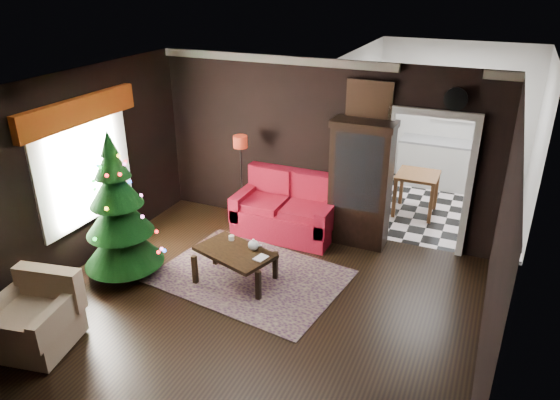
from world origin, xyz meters
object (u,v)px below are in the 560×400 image
at_px(curio_cabinet, 360,186).
at_px(christmas_tree, 118,209).
at_px(teapot, 253,245).
at_px(kitchen_table, 416,194).
at_px(armchair, 32,314).
at_px(coffee_table, 235,266).
at_px(floor_lamp, 241,178).
at_px(wall_clock, 456,99).
at_px(loveseat, 286,206).

distance_m(curio_cabinet, christmas_tree, 3.58).
relative_size(curio_cabinet, teapot, 11.23).
xyz_separation_m(curio_cabinet, kitchen_table, (0.65, 1.43, -0.57)).
height_order(armchair, kitchen_table, armchair).
bearing_deg(teapot, kitchen_table, 62.15).
height_order(curio_cabinet, coffee_table, curio_cabinet).
bearing_deg(coffee_table, teapot, 27.41).
xyz_separation_m(curio_cabinet, floor_lamp, (-1.97, -0.17, -0.12)).
height_order(teapot, wall_clock, wall_clock).
height_order(floor_lamp, christmas_tree, christmas_tree).
xyz_separation_m(floor_lamp, christmas_tree, (-0.74, -2.16, 0.22)).
height_order(loveseat, wall_clock, wall_clock).
height_order(christmas_tree, wall_clock, wall_clock).
distance_m(curio_cabinet, armchair, 4.79).
distance_m(armchair, wall_clock, 5.98).
distance_m(floor_lamp, christmas_tree, 2.29).
height_order(christmas_tree, coffee_table, christmas_tree).
xyz_separation_m(floor_lamp, kitchen_table, (2.62, 1.60, -0.45)).
xyz_separation_m(christmas_tree, armchair, (0.05, -1.63, -0.59)).
height_order(curio_cabinet, wall_clock, wall_clock).
bearing_deg(kitchen_table, christmas_tree, -131.85).
distance_m(curio_cabinet, teapot, 2.01).
relative_size(floor_lamp, armchair, 1.71).
relative_size(armchair, coffee_table, 0.81).
xyz_separation_m(coffee_table, wall_clock, (2.43, 2.00, 2.13)).
distance_m(armchair, kitchen_table, 6.32).
distance_m(curio_cabinet, floor_lamp, 1.98).
bearing_deg(kitchen_table, floor_lamp, -148.67).
xyz_separation_m(wall_clock, kitchen_table, (-0.55, 1.25, -2.00)).
distance_m(loveseat, floor_lamp, 0.89).
bearing_deg(armchair, coffee_table, 45.32).
bearing_deg(loveseat, floor_lamp, 176.34).
bearing_deg(christmas_tree, teapot, 20.14).
height_order(loveseat, armchair, loveseat).
bearing_deg(floor_lamp, wall_clock, 6.25).
bearing_deg(coffee_table, curio_cabinet, 55.87).
distance_m(loveseat, christmas_tree, 2.68).
relative_size(loveseat, kitchen_table, 2.27).
relative_size(loveseat, armchair, 1.98).
xyz_separation_m(armchair, teapot, (1.66, 2.26, 0.11)).
distance_m(armchair, teapot, 2.80).
bearing_deg(wall_clock, loveseat, -170.34).
distance_m(wall_clock, kitchen_table, 2.43).
bearing_deg(armchair, floor_lamp, 68.80).
relative_size(coffee_table, teapot, 6.24).
bearing_deg(kitchen_table, wall_clock, -66.25).
xyz_separation_m(curio_cabinet, coffee_table, (-1.23, -1.82, -0.70)).
distance_m(coffee_table, kitchen_table, 3.75).
height_order(loveseat, coffee_table, loveseat).
distance_m(curio_cabinet, wall_clock, 1.88).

